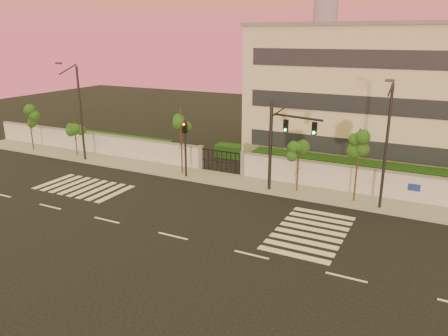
{
  "coord_description": "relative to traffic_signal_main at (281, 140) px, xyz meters",
  "views": [
    {
      "loc": [
        13.2,
        -19.3,
        11.24
      ],
      "look_at": [
        0.29,
        6.0,
        2.57
      ],
      "focal_mm": 35.0,
      "sensor_mm": 36.0,
      "label": 1
    }
  ],
  "objects": [
    {
      "name": "street_tree_a",
      "position": [
        -26.53,
        0.41,
        -0.51
      ],
      "size": [
        1.6,
        1.28,
        4.79
      ],
      "color": "#382314",
      "rests_on": "ground"
    },
    {
      "name": "sidewalk",
      "position": [
        -2.97,
        0.73,
        -3.96
      ],
      "size": [
        60.0,
        3.0,
        0.15
      ],
      "primitive_type": "cube",
      "color": "gray",
      "rests_on": "ground"
    },
    {
      "name": "street_tree_e",
      "position": [
        5.39,
        0.41,
        -0.14
      ],
      "size": [
        1.47,
        1.17,
        5.29
      ],
      "color": "#382314",
      "rests_on": "ground"
    },
    {
      "name": "institutional_building",
      "position": [
        6.03,
        12.22,
        2.12
      ],
      "size": [
        24.4,
        12.4,
        12.25
      ],
      "color": "beige",
      "rests_on": "ground"
    },
    {
      "name": "traffic_signal_main",
      "position": [
        0.0,
        0.0,
        0.0
      ],
      "size": [
        4.0,
        1.13,
        6.39
      ],
      "rotation": [
        0.0,
        0.0,
        -0.25
      ],
      "color": "black",
      "rests_on": "ground"
    },
    {
      "name": "perimeter_wall",
      "position": [
        -2.87,
        2.23,
        -2.97
      ],
      "size": [
        60.0,
        0.36,
        2.2
      ],
      "color": "#BABDC2",
      "rests_on": "ground"
    },
    {
      "name": "ground",
      "position": [
        -2.97,
        -9.77,
        -4.04
      ],
      "size": [
        120.0,
        120.0,
        0.0
      ],
      "primitive_type": "plane",
      "color": "black",
      "rests_on": "ground"
    },
    {
      "name": "traffic_signal_secondary",
      "position": [
        -8.03,
        -0.16,
        -0.95
      ],
      "size": [
        0.38,
        0.35,
        4.86
      ],
      "rotation": [
        0.0,
        0.0,
        -0.0
      ],
      "color": "black",
      "rests_on": "ground"
    },
    {
      "name": "hedge_row",
      "position": [
        -1.81,
        4.97,
        -3.22
      ],
      "size": [
        41.0,
        4.25,
        1.8
      ],
      "color": "black",
      "rests_on": "ground"
    },
    {
      "name": "street_tree_b",
      "position": [
        -20.88,
        0.73,
        -1.32
      ],
      "size": [
        1.36,
        1.08,
        3.68
      ],
      "color": "#382314",
      "rests_on": "ground"
    },
    {
      "name": "street_tree_d",
      "position": [
        1.19,
        0.61,
        -1.1
      ],
      "size": [
        1.33,
        1.05,
        3.99
      ],
      "color": "#382314",
      "rests_on": "ground"
    },
    {
      "name": "streetlight_west",
      "position": [
        -19.08,
        -0.29,
        0.86
      ],
      "size": [
        0.54,
        2.18,
        9.06
      ],
      "color": "black",
      "rests_on": "ground"
    },
    {
      "name": "streetlight_east",
      "position": [
        7.15,
        -0.2,
        0.72
      ],
      "size": [
        0.53,
        2.12,
        8.8
      ],
      "color": "black",
      "rests_on": "ground"
    },
    {
      "name": "street_tree_c",
      "position": [
        -8.76,
        0.49,
        0.13
      ],
      "size": [
        1.52,
        1.21,
        5.66
      ],
      "color": "#382314",
      "rests_on": "ground"
    },
    {
      "name": "road_markings",
      "position": [
        -4.55,
        -6.01,
        -4.03
      ],
      "size": [
        57.0,
        7.62,
        0.02
      ],
      "color": "silver",
      "rests_on": "ground"
    }
  ]
}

